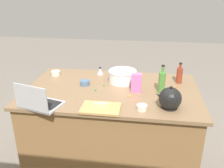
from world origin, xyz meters
TOP-DOWN VIEW (x-y plane):
  - ground_plane at (0.00, 0.00)m, footprint 12.00×12.00m
  - island_counter at (0.00, 0.00)m, footprint 1.59×0.98m
  - laptop at (0.52, 0.44)m, footprint 0.36×0.30m
  - mixing_bowl_large at (-0.08, -0.19)m, footprint 0.28×0.28m
  - bottle_olive at (-0.45, 0.02)m, footprint 0.06×0.06m
  - bottle_soy at (-0.63, -0.24)m, footprint 0.06×0.06m
  - kettle at (-0.50, 0.30)m, footprint 0.21×0.18m
  - cutting_board at (0.03, 0.40)m, footprint 0.30×0.20m
  - butter_stick_left at (0.03, 0.40)m, footprint 0.11×0.05m
  - ramekin_small at (-0.29, 0.36)m, footprint 0.08×0.08m
  - ramekin_medium at (0.27, -0.06)m, footprint 0.09×0.09m
  - ramekin_wide at (0.64, -0.27)m, footprint 0.09×0.09m
  - kitchen_timer at (0.18, -0.37)m, footprint 0.07×0.07m
  - candy_bag at (-0.22, 0.02)m, footprint 0.09×0.06m
  - candy_0 at (-0.59, -0.11)m, footprint 0.01×0.01m
  - candy_1 at (-0.18, 0.14)m, footprint 0.02×0.02m
  - candy_2 at (0.08, -0.06)m, footprint 0.02×0.02m
  - candy_3 at (0.14, 0.07)m, footprint 0.02×0.02m
  - candy_4 at (0.65, 0.35)m, footprint 0.02×0.02m

SIDE VIEW (x-z plane):
  - ground_plane at x=0.00m, z-range 0.00..0.00m
  - island_counter at x=0.00m, z-range 0.00..0.90m
  - candy_0 at x=-0.59m, z-range 0.90..0.91m
  - candy_1 at x=-0.18m, z-range 0.90..0.92m
  - candy_2 at x=0.08m, z-range 0.90..0.92m
  - candy_3 at x=0.14m, z-range 0.90..0.92m
  - cutting_board at x=0.03m, z-range 0.90..0.92m
  - candy_4 at x=0.65m, z-range 0.90..0.92m
  - ramekin_small at x=-0.29m, z-range 0.90..0.94m
  - ramekin_medium at x=0.27m, z-range 0.90..0.95m
  - ramekin_wide at x=0.64m, z-range 0.90..0.95m
  - kitchen_timer at x=0.18m, z-range 0.90..0.97m
  - butter_stick_left at x=0.03m, z-range 0.92..0.95m
  - laptop at x=0.52m, z-range 0.84..1.06m
  - mixing_bowl_large at x=-0.08m, z-range 0.90..1.02m
  - kettle at x=-0.50m, z-range 0.88..1.08m
  - bottle_soy at x=-0.63m, z-range 0.88..1.08m
  - candy_bag at x=-0.22m, z-range 0.90..1.07m
  - bottle_olive at x=-0.45m, z-range 0.87..1.13m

